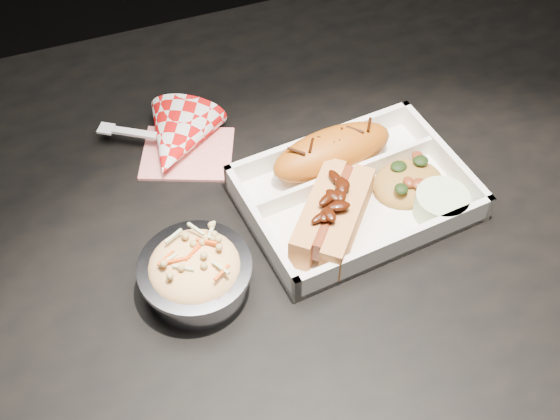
% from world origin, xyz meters
% --- Properties ---
extents(dining_table, '(1.20, 0.80, 0.75)m').
position_xyz_m(dining_table, '(0.00, 0.00, 0.66)').
color(dining_table, black).
rests_on(dining_table, ground).
extents(food_tray, '(0.27, 0.21, 0.04)m').
position_xyz_m(food_tray, '(0.04, -0.02, 0.76)').
color(food_tray, silver).
rests_on(food_tray, dining_table).
extents(fried_pastry, '(0.16, 0.08, 0.05)m').
position_xyz_m(fried_pastry, '(0.04, 0.04, 0.78)').
color(fried_pastry, '#B05711').
rests_on(fried_pastry, food_tray).
extents(hotdog, '(0.13, 0.14, 0.06)m').
position_xyz_m(hotdog, '(0.00, -0.05, 0.78)').
color(hotdog, '#D38748').
rests_on(hotdog, food_tray).
extents(fried_rice_mound, '(0.09, 0.08, 0.03)m').
position_xyz_m(fried_rice_mound, '(0.11, -0.02, 0.77)').
color(fried_rice_mound, '#AE7A32').
rests_on(fried_rice_mound, food_tray).
extents(cupcake_liner, '(0.06, 0.06, 0.03)m').
position_xyz_m(cupcake_liner, '(0.12, -0.07, 0.77)').
color(cupcake_liner, beige).
rests_on(cupcake_liner, food_tray).
extents(foil_coleslaw_cup, '(0.12, 0.12, 0.07)m').
position_xyz_m(foil_coleslaw_cup, '(-0.16, -0.07, 0.78)').
color(foil_coleslaw_cup, silver).
rests_on(foil_coleslaw_cup, dining_table).
extents(napkin_fork, '(0.17, 0.15, 0.10)m').
position_xyz_m(napkin_fork, '(-0.13, 0.14, 0.77)').
color(napkin_fork, red).
rests_on(napkin_fork, dining_table).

